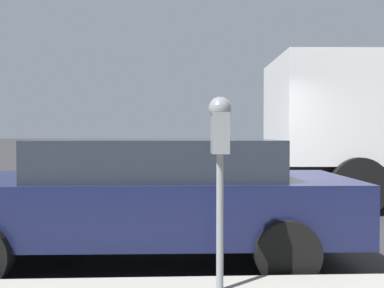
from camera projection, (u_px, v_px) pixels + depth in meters
The scene contains 3 objects.
ground_plane at pixel (253, 237), 6.34m from camera, with size 220.00×220.00×0.00m, color #2B2B2D.
parking_meter at pixel (220, 143), 3.70m from camera, with size 0.21×0.19×1.61m.
car_navy at pixel (146, 195), 5.18m from camera, with size 2.11×4.77×1.40m.
Camera 1 is at (-6.26, 1.15, 1.48)m, focal length 42.00 mm.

